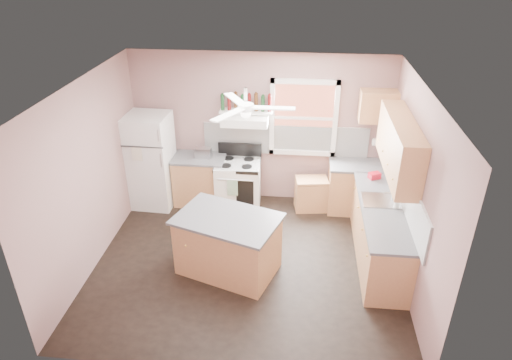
# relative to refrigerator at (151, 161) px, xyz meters

# --- Properties ---
(floor) EXTENTS (4.50, 4.50, 0.00)m
(floor) POSITION_rel_refrigerator_xyz_m (1.89, -1.56, -0.85)
(floor) COLOR black
(floor) RESTS_ON ground
(ceiling) EXTENTS (4.50, 4.50, 0.00)m
(ceiling) POSITION_rel_refrigerator_xyz_m (1.89, -1.56, 1.85)
(ceiling) COLOR white
(ceiling) RESTS_ON ground
(wall_back) EXTENTS (4.50, 0.05, 2.70)m
(wall_back) POSITION_rel_refrigerator_xyz_m (1.89, 0.46, 0.50)
(wall_back) COLOR #886561
(wall_back) RESTS_ON ground
(wall_right) EXTENTS (0.05, 4.00, 2.70)m
(wall_right) POSITION_rel_refrigerator_xyz_m (4.16, -1.56, 0.50)
(wall_right) COLOR #886561
(wall_right) RESTS_ON ground
(wall_left) EXTENTS (0.05, 4.00, 2.70)m
(wall_left) POSITION_rel_refrigerator_xyz_m (-0.39, -1.56, 0.50)
(wall_left) COLOR #886561
(wall_left) RESTS_ON ground
(backsplash_back) EXTENTS (2.90, 0.03, 0.55)m
(backsplash_back) POSITION_rel_refrigerator_xyz_m (2.34, 0.42, 0.32)
(backsplash_back) COLOR white
(backsplash_back) RESTS_ON wall_back
(backsplash_right) EXTENTS (0.03, 2.60, 0.55)m
(backsplash_right) POSITION_rel_refrigerator_xyz_m (4.12, -1.26, 0.32)
(backsplash_right) COLOR white
(backsplash_right) RESTS_ON wall_right
(window_view) EXTENTS (1.00, 0.02, 1.20)m
(window_view) POSITION_rel_refrigerator_xyz_m (2.64, 0.42, 0.75)
(window_view) COLOR brown
(window_view) RESTS_ON wall_back
(window_frame) EXTENTS (1.16, 0.07, 1.36)m
(window_frame) POSITION_rel_refrigerator_xyz_m (2.64, 0.39, 0.75)
(window_frame) COLOR white
(window_frame) RESTS_ON wall_back
(refrigerator) EXTENTS (0.75, 0.73, 1.70)m
(refrigerator) POSITION_rel_refrigerator_xyz_m (0.00, 0.00, 0.00)
(refrigerator) COLOR white
(refrigerator) RESTS_ON floor
(base_cabinet_left) EXTENTS (0.90, 0.60, 0.86)m
(base_cabinet_left) POSITION_rel_refrigerator_xyz_m (0.83, 0.14, -0.42)
(base_cabinet_left) COLOR #AB7147
(base_cabinet_left) RESTS_ON floor
(counter_left) EXTENTS (0.92, 0.62, 0.04)m
(counter_left) POSITION_rel_refrigerator_xyz_m (0.83, 0.14, 0.03)
(counter_left) COLOR #505053
(counter_left) RESTS_ON base_cabinet_left
(toaster) EXTENTS (0.28, 0.17, 0.18)m
(toaster) POSITION_rel_refrigerator_xyz_m (0.91, 0.14, 0.14)
(toaster) COLOR silver
(toaster) RESTS_ON counter_left
(stove) EXTENTS (0.81, 0.68, 0.86)m
(stove) POSITION_rel_refrigerator_xyz_m (1.53, 0.06, -0.42)
(stove) COLOR white
(stove) RESTS_ON floor
(range_hood) EXTENTS (0.78, 0.50, 0.14)m
(range_hood) POSITION_rel_refrigerator_xyz_m (1.66, 0.19, 0.77)
(range_hood) COLOR white
(range_hood) RESTS_ON wall_back
(bottle_shelf) EXTENTS (0.90, 0.26, 0.03)m
(bottle_shelf) POSITION_rel_refrigerator_xyz_m (1.66, 0.31, 0.87)
(bottle_shelf) COLOR white
(bottle_shelf) RESTS_ON range_hood
(cart) EXTENTS (0.60, 0.44, 0.55)m
(cart) POSITION_rel_refrigerator_xyz_m (2.84, 0.07, -0.57)
(cart) COLOR #AB7147
(cart) RESTS_ON floor
(base_cabinet_corner) EXTENTS (1.00, 0.60, 0.86)m
(base_cabinet_corner) POSITION_rel_refrigerator_xyz_m (3.64, 0.14, -0.42)
(base_cabinet_corner) COLOR #AB7147
(base_cabinet_corner) RESTS_ON floor
(base_cabinet_right) EXTENTS (0.60, 2.20, 0.86)m
(base_cabinet_right) POSITION_rel_refrigerator_xyz_m (3.84, -1.26, -0.42)
(base_cabinet_right) COLOR #AB7147
(base_cabinet_right) RESTS_ON floor
(counter_corner) EXTENTS (1.02, 0.62, 0.04)m
(counter_corner) POSITION_rel_refrigerator_xyz_m (3.64, 0.14, 0.03)
(counter_corner) COLOR #505053
(counter_corner) RESTS_ON base_cabinet_corner
(counter_right) EXTENTS (0.62, 2.22, 0.04)m
(counter_right) POSITION_rel_refrigerator_xyz_m (3.83, -1.26, 0.03)
(counter_right) COLOR #505053
(counter_right) RESTS_ON base_cabinet_right
(sink) EXTENTS (0.55, 0.45, 0.03)m
(sink) POSITION_rel_refrigerator_xyz_m (3.83, -1.06, 0.04)
(sink) COLOR silver
(sink) RESTS_ON counter_right
(faucet) EXTENTS (0.03, 0.03, 0.14)m
(faucet) POSITION_rel_refrigerator_xyz_m (3.99, -1.06, 0.12)
(faucet) COLOR silver
(faucet) RESTS_ON sink
(upper_cabinet_right) EXTENTS (0.33, 1.80, 0.76)m
(upper_cabinet_right) POSITION_rel_refrigerator_xyz_m (3.97, -1.06, 0.93)
(upper_cabinet_right) COLOR #AB7147
(upper_cabinet_right) RESTS_ON wall_right
(upper_cabinet_corner) EXTENTS (0.60, 0.33, 0.52)m
(upper_cabinet_corner) POSITION_rel_refrigerator_xyz_m (3.84, 0.27, 1.05)
(upper_cabinet_corner) COLOR #AB7147
(upper_cabinet_corner) RESTS_ON wall_back
(paper_towel) EXTENTS (0.26, 0.12, 0.12)m
(paper_towel) POSITION_rel_refrigerator_xyz_m (3.96, 0.30, 0.40)
(paper_towel) COLOR white
(paper_towel) RESTS_ON wall_back
(island) EXTENTS (1.54, 1.23, 0.86)m
(island) POSITION_rel_refrigerator_xyz_m (1.64, -1.76, -0.42)
(island) COLOR #AB7147
(island) RESTS_ON floor
(island_top) EXTENTS (1.64, 1.33, 0.04)m
(island_top) POSITION_rel_refrigerator_xyz_m (1.64, -1.76, 0.03)
(island_top) COLOR #505053
(island_top) RESTS_ON island
(ceiling_fan_hub) EXTENTS (0.20, 0.20, 0.08)m
(ceiling_fan_hub) POSITION_rel_refrigerator_xyz_m (1.89, -1.56, 1.60)
(ceiling_fan_hub) COLOR white
(ceiling_fan_hub) RESTS_ON ceiling
(soap_bottle) EXTENTS (0.11, 0.11, 0.22)m
(soap_bottle) POSITION_rel_refrigerator_xyz_m (4.02, -1.26, 0.16)
(soap_bottle) COLOR silver
(soap_bottle) RESTS_ON counter_right
(red_caddy) EXTENTS (0.21, 0.18, 0.10)m
(red_caddy) POSITION_rel_refrigerator_xyz_m (3.82, -0.36, 0.10)
(red_caddy) COLOR #B50F1F
(red_caddy) RESTS_ON counter_right
(wine_bottles) EXTENTS (0.86, 0.06, 0.31)m
(wine_bottles) POSITION_rel_refrigerator_xyz_m (1.66, 0.31, 1.03)
(wine_bottles) COLOR #143819
(wine_bottles) RESTS_ON bottle_shelf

